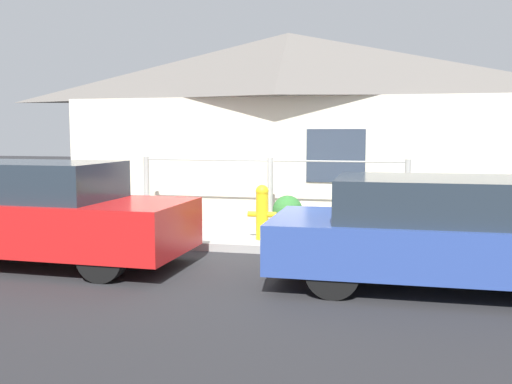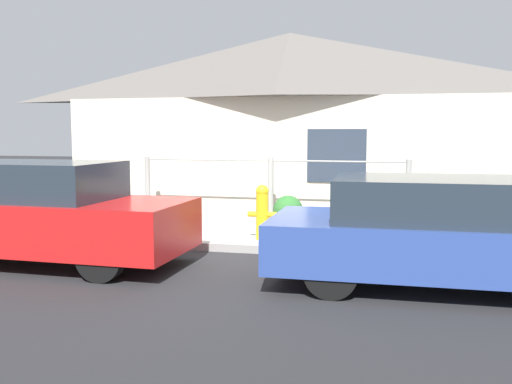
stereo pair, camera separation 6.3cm
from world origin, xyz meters
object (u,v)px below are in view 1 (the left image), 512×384
object	(u,v)px
car_left	(42,213)
fire_hydrant	(262,211)
car_right	(445,232)
potted_plant_near_hydrant	(288,212)

from	to	relation	value
car_left	fire_hydrant	size ratio (longest dim) A/B	4.64
car_right	potted_plant_near_hydrant	bearing A→B (deg)	130.02
potted_plant_near_hydrant	car_right	bearing A→B (deg)	-49.64
car_left	potted_plant_near_hydrant	distance (m)	4.04
car_left	potted_plant_near_hydrant	world-z (taller)	car_left
fire_hydrant	potted_plant_near_hydrant	bearing A→B (deg)	76.10
potted_plant_near_hydrant	fire_hydrant	bearing A→B (deg)	-103.90
car_left	fire_hydrant	distance (m)	3.25
fire_hydrant	potted_plant_near_hydrant	xyz separation A→B (m)	(0.24, 0.96, -0.14)
car_right	potted_plant_near_hydrant	distance (m)	3.64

